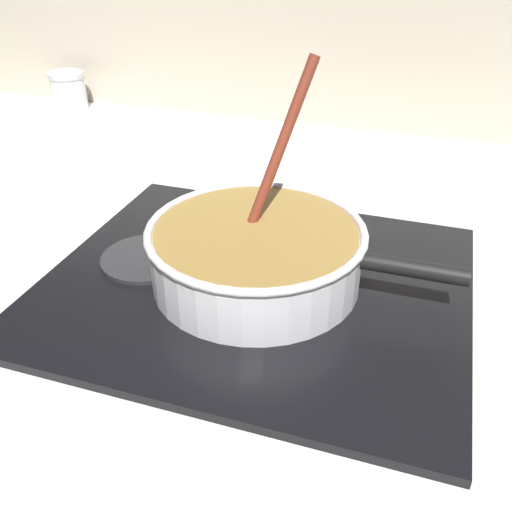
{
  "coord_description": "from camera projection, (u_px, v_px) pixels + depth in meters",
  "views": [
    {
      "loc": [
        0.22,
        -0.51,
        0.44
      ],
      "look_at": [
        0.02,
        0.09,
        0.05
      ],
      "focal_mm": 39.65,
      "sensor_mm": 36.0,
      "label": 1
    }
  ],
  "objects": [
    {
      "name": "spare_burner",
      "position": [
        146.0,
        258.0,
        0.81
      ],
      "size": [
        0.13,
        0.13,
        0.01
      ],
      "primitive_type": "cylinder",
      "color": "#262628",
      "rests_on": "hob_plate"
    },
    {
      "name": "burner_ring",
      "position": [
        256.0,
        278.0,
        0.76
      ],
      "size": [
        0.2,
        0.2,
        0.01
      ],
      "primitive_type": "torus",
      "color": "#592D0C",
      "rests_on": "hob_plate"
    },
    {
      "name": "condiment_jar",
      "position": [
        69.0,
        91.0,
        1.43
      ],
      "size": [
        0.09,
        0.09,
        0.09
      ],
      "color": "silver",
      "rests_on": "ground"
    },
    {
      "name": "backsplash_wall",
      "position": [
        350.0,
        0.0,
        1.19
      ],
      "size": [
        2.4,
        0.02,
        0.55
      ],
      "primitive_type": "cube",
      "color": "#B2A893",
      "rests_on": "ground"
    },
    {
      "name": "hob_plate",
      "position": [
        256.0,
        284.0,
        0.77
      ],
      "size": [
        0.56,
        0.48,
        0.01
      ],
      "primitive_type": "cube",
      "color": "black",
      "rests_on": "ground"
    },
    {
      "name": "cooking_pan",
      "position": [
        257.0,
        253.0,
        0.74
      ],
      "size": [
        0.41,
        0.29,
        0.28
      ],
      "color": "silver",
      "rests_on": "hob_plate"
    },
    {
      "name": "ground",
      "position": [
        218.0,
        339.0,
        0.71
      ],
      "size": [
        2.4,
        1.6,
        0.04
      ],
      "primitive_type": "cube",
      "color": "beige"
    }
  ]
}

